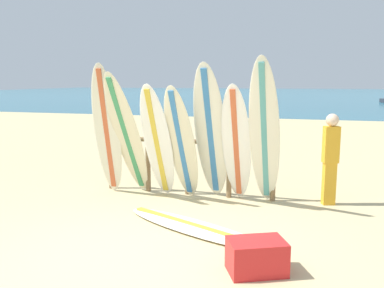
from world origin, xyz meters
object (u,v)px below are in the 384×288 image
(surfboard_lying_on_sand, at_px, (195,227))
(surfboard_leaning_center, at_px, (181,144))
(surfboard_leaning_center_left, at_px, (157,142))
(surfboard_leaning_far_right, at_px, (264,134))
(surfboard_leaning_far_left, at_px, (107,130))
(surfboard_leaning_center_right, at_px, (211,133))
(cooler_box, at_px, (257,256))
(surfboard_rack, at_px, (187,157))
(surfboard_leaning_right, at_px, (236,144))
(beachgoer_standing, at_px, (330,155))
(surfboard_leaning_left, at_px, (127,135))

(surfboard_lying_on_sand, bearing_deg, surfboard_leaning_center, 114.71)
(surfboard_leaning_center_left, height_order, surfboard_leaning_far_right, surfboard_leaning_far_right)
(surfboard_leaning_far_left, relative_size, surfboard_lying_on_sand, 0.95)
(surfboard_leaning_center_right, height_order, cooler_box, surfboard_leaning_center_right)
(surfboard_rack, height_order, surfboard_lying_on_sand, surfboard_rack)
(cooler_box, bearing_deg, surfboard_leaning_far_left, 117.47)
(surfboard_rack, distance_m, cooler_box, 3.16)
(surfboard_leaning_far_left, relative_size, surfboard_leaning_right, 1.17)
(beachgoer_standing, height_order, cooler_box, beachgoer_standing)
(surfboard_leaning_center_right, distance_m, beachgoer_standing, 1.99)
(surfboard_leaning_left, bearing_deg, beachgoer_standing, 8.08)
(surfboard_leaning_left, distance_m, surfboard_leaning_center, 0.99)
(surfboard_leaning_far_right, bearing_deg, surfboard_leaning_center_right, 172.75)
(surfboard_leaning_far_left, distance_m, cooler_box, 3.81)
(surfboard_leaning_far_right, xyz_separation_m, cooler_box, (0.17, -2.28, -1.03))
(surfboard_rack, relative_size, surfboard_leaning_right, 1.56)
(surfboard_rack, relative_size, beachgoer_standing, 2.08)
(surfboard_leaning_center_left, relative_size, beachgoer_standing, 1.32)
(surfboard_rack, xyz_separation_m, surfboard_lying_on_sand, (0.59, -1.67, -0.65))
(surfboard_lying_on_sand, xyz_separation_m, beachgoer_standing, (1.83, 1.72, 0.80))
(beachgoer_standing, xyz_separation_m, cooler_box, (-0.86, -2.74, -0.65))
(surfboard_leaning_left, bearing_deg, surfboard_lying_on_sand, -38.41)
(surfboard_leaning_right, bearing_deg, surfboard_rack, 161.44)
(surfboard_leaning_center_right, xyz_separation_m, surfboard_lying_on_sand, (0.10, -1.37, -1.13))
(surfboard_leaning_center_right, xyz_separation_m, cooler_box, (1.07, -2.40, -0.99))
(cooler_box, bearing_deg, beachgoer_standing, 47.90)
(surfboard_leaning_center_right, bearing_deg, surfboard_lying_on_sand, -85.83)
(surfboard_leaning_center, bearing_deg, surfboard_leaning_far_left, -178.94)
(surfboard_leaning_far_right, bearing_deg, cooler_box, -85.66)
(surfboard_leaning_center, relative_size, surfboard_lying_on_sand, 0.80)
(surfboard_leaning_far_left, height_order, surfboard_leaning_right, surfboard_leaning_far_left)
(surfboard_leaning_far_left, xyz_separation_m, surfboard_leaning_center, (1.36, 0.03, -0.18))
(surfboard_leaning_center_left, bearing_deg, surfboard_lying_on_sand, -51.38)
(surfboard_leaning_right, height_order, surfboard_lying_on_sand, surfboard_leaning_right)
(surfboard_leaning_center_right, xyz_separation_m, beachgoer_standing, (1.93, 0.35, -0.34))
(surfboard_leaning_far_left, distance_m, surfboard_lying_on_sand, 2.55)
(surfboard_leaning_center_left, bearing_deg, surfboard_rack, 44.87)
(surfboard_leaning_left, height_order, surfboard_leaning_center_right, surfboard_leaning_center_right)
(surfboard_leaning_center, height_order, surfboard_lying_on_sand, surfboard_leaning_center)
(surfboard_leaning_right, bearing_deg, beachgoer_standing, 13.44)
(surfboard_leaning_right, height_order, cooler_box, surfboard_leaning_right)
(surfboard_leaning_far_left, bearing_deg, surfboard_leaning_right, 3.43)
(surfboard_leaning_far_left, xyz_separation_m, surfboard_leaning_far_right, (2.73, 0.03, 0.04))
(surfboard_rack, relative_size, surfboard_leaning_center, 1.59)
(surfboard_rack, height_order, surfboard_leaning_left, surfboard_leaning_left)
(surfboard_rack, distance_m, surfboard_leaning_left, 1.14)
(surfboard_leaning_far_right, xyz_separation_m, surfboard_lying_on_sand, (-0.80, -1.25, -1.17))
(surfboard_leaning_center_left, height_order, beachgoer_standing, surfboard_leaning_center_left)
(surfboard_rack, xyz_separation_m, cooler_box, (1.56, -2.70, -0.51))
(surfboard_lying_on_sand, height_order, beachgoer_standing, beachgoer_standing)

